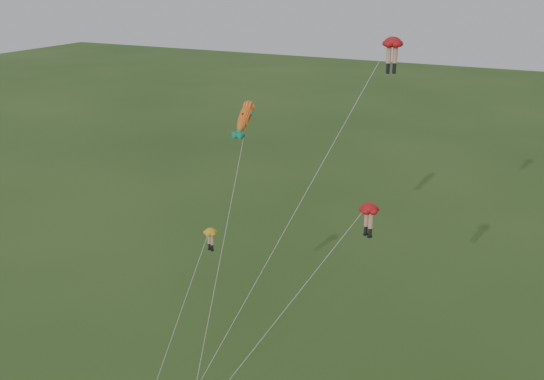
% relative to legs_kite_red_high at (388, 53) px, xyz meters
% --- Properties ---
extents(legs_kite_red_high, '(9.52, 12.13, 21.87)m').
position_rel_legs_kite_red_high_xyz_m(legs_kite_red_high, '(0.00, 0.00, 0.00)').
color(legs_kite_red_high, '#B71215').
rests_on(legs_kite_red_high, ground).
extents(legs_kite_red_mid, '(8.52, 8.51, 12.69)m').
position_rel_legs_kite_red_high_xyz_m(legs_kite_red_mid, '(0.57, -4.79, -8.95)').
color(legs_kite_red_mid, '#B71215').
rests_on(legs_kite_red_mid, ground).
extents(legs_kite_yellow, '(1.29, 8.76, 8.14)m').
position_rel_legs_kite_red_high_xyz_m(legs_kite_yellow, '(-11.40, -3.46, -13.43)').
color(legs_kite_yellow, gold).
rests_on(legs_kite_yellow, ground).
extents(fish_kite, '(2.28, 11.90, 17.38)m').
position_rel_legs_kite_red_high_xyz_m(fish_kite, '(-9.48, -1.23, -4.83)').
color(fish_kite, '#F5A41F').
rests_on(fish_kite, ground).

